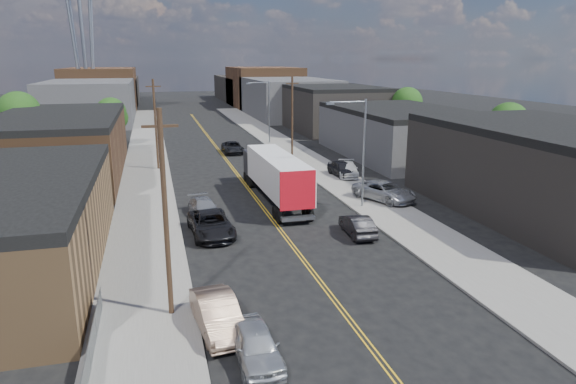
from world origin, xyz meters
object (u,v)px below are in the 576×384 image
semi_truck (273,173)px  car_ahead_truck (233,147)px  car_right_lot_b (348,169)px  car_left_c (211,224)px  car_left_b (218,314)px  car_right_lot_c (342,169)px  car_left_d (204,208)px  car_left_a (256,345)px  car_right_oncoming (357,225)px  car_right_lot_a (384,191)px

semi_truck → car_ahead_truck: 23.79m
semi_truck → car_right_lot_b: semi_truck is taller
car_left_c → car_left_b: bearing=-98.3°
car_right_lot_c → car_ahead_truck: car_right_lot_c is taller
semi_truck → car_left_d: bearing=-151.8°
car_left_a → car_right_lot_c: 34.66m
car_right_lot_b → car_right_lot_c: car_right_lot_c is taller
car_right_oncoming → car_right_lot_b: 18.32m
car_left_d → car_right_lot_b: bearing=24.4°
car_left_b → car_right_lot_a: (16.77, 18.20, 0.15)m
car_right_lot_b → car_right_oncoming: bearing=-92.6°
car_right_lot_a → car_ahead_truck: size_ratio=1.10×
car_left_c → car_ahead_truck: 32.79m
car_ahead_truck → car_left_b: bearing=-99.1°
car_right_lot_b → car_ahead_truck: size_ratio=0.91×
car_left_c → car_right_lot_c: size_ratio=1.29×
car_right_lot_c → car_right_lot_a: bearing=-92.8°
car_left_d → car_ahead_truck: car_ahead_truck is taller
car_right_lot_b → car_ahead_truck: bearing=135.2°
car_ahead_truck → car_left_c: bearing=-100.9°
car_left_b → car_ahead_truck: (7.70, 45.37, -0.07)m
semi_truck → car_left_c: (-6.50, -8.40, -1.55)m
car_right_lot_b → car_right_lot_c: bearing=178.3°
car_left_d → car_left_b: bearing=-101.4°
car_left_a → car_right_lot_c: size_ratio=0.94×
car_left_a → car_left_b: car_left_b is taller
car_right_oncoming → car_left_d: bearing=-32.5°
car_right_oncoming → car_right_lot_b: car_right_lot_b is taller
car_left_b → car_right_lot_a: car_right_lot_a is taller
car_left_b → car_right_lot_b: 32.86m
semi_truck → car_right_lot_b: bearing=32.8°
car_right_lot_b → car_ahead_truck: 19.80m
car_right_oncoming → car_right_lot_a: 9.36m
car_right_oncoming → car_right_lot_c: bearing=-103.5°
car_left_a → car_right_oncoming: bearing=51.8°
car_right_lot_b → car_right_lot_c: 0.61m
car_ahead_truck → semi_truck: bearing=-89.4°
car_left_a → car_right_lot_a: (15.58, 21.06, 0.23)m
car_left_c → car_right_lot_a: 16.35m
car_right_lot_b → car_right_lot_c: (-0.58, 0.19, 0.08)m
car_left_c → car_left_d: (0.00, 4.77, -0.14)m
semi_truck → car_right_lot_b: size_ratio=3.27×
car_right_lot_a → car_right_lot_c: car_right_lot_a is taller
semi_truck → car_right_lot_a: 9.81m
car_right_lot_b → car_right_lot_a: bearing=-76.0°
semi_truck → car_right_lot_c: 11.16m
semi_truck → car_left_b: size_ratio=3.23×
car_right_oncoming → car_ahead_truck: 34.86m
car_left_d → car_right_lot_c: car_right_lot_c is taller
car_right_lot_c → car_ahead_truck: size_ratio=0.86×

